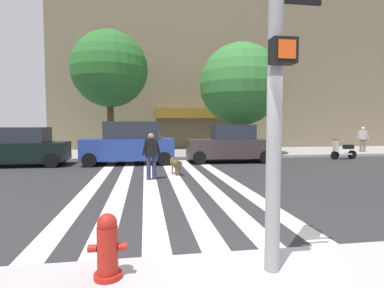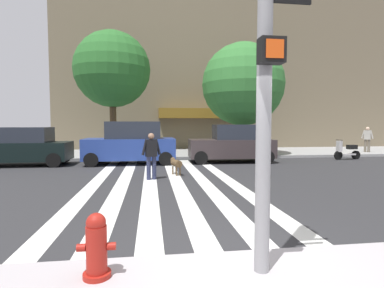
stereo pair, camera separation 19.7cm
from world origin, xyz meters
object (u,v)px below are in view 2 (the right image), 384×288
object	(u,v)px
fire_hydrant	(96,246)
pedestrian_dog_walker	(151,153)
parked_car_behind_first	(131,144)
street_tree_middle	(243,84)
parked_car_near_curb	(23,147)
parked_scooter	(347,151)
dog_on_leash	(176,163)
pedestrian_bystander	(367,138)
street_tree_nearest	(112,70)
parked_car_third_in_line	(232,145)

from	to	relation	value
fire_hydrant	pedestrian_dog_walker	distance (m)	7.16
parked_car_behind_first	street_tree_middle	world-z (taller)	street_tree_middle
fire_hydrant	street_tree_middle	distance (m)	15.77
parked_car_near_curb	parked_car_behind_first	bearing A→B (deg)	0.00
parked_scooter	dog_on_leash	xyz separation A→B (m)	(-9.85, -3.85, -0.04)
parked_car_near_curb	street_tree_middle	world-z (taller)	street_tree_middle
parked_car_near_curb	parked_scooter	distance (m)	16.76
pedestrian_bystander	street_tree_nearest	bearing A→B (deg)	178.82
pedestrian_dog_walker	parked_scooter	bearing A→B (deg)	23.86
parked_car_behind_first	parked_car_near_curb	bearing A→B (deg)	-180.00
parked_scooter	pedestrian_bystander	size ratio (longest dim) A/B	1.00
parked_car_behind_first	dog_on_leash	distance (m)	4.10
pedestrian_dog_walker	street_tree_nearest	bearing A→B (deg)	106.06
parked_scooter	dog_on_leash	bearing A→B (deg)	-158.63
parked_car_near_curb	street_tree_nearest	bearing A→B (deg)	39.34
parked_car_near_curb	street_tree_middle	size ratio (longest dim) A/B	0.64
parked_car_near_curb	parked_car_third_in_line	xyz separation A→B (m)	(10.08, -0.00, 0.04)
fire_hydrant	dog_on_leash	bearing A→B (deg)	78.81
parked_scooter	street_tree_nearest	bearing A→B (deg)	167.72
street_tree_middle	fire_hydrant	bearing A→B (deg)	-113.46
street_tree_middle	parked_car_behind_first	bearing A→B (deg)	-159.25
street_tree_middle	parked_scooter	bearing A→B (deg)	-21.98
fire_hydrant	pedestrian_bystander	bearing A→B (deg)	44.63
pedestrian_dog_walker	dog_on_leash	xyz separation A→B (m)	(0.94, 0.92, -0.48)
dog_on_leash	parked_car_near_curb	bearing A→B (deg)	152.59
parked_car_near_curb	parked_car_behind_first	world-z (taller)	parked_car_behind_first
pedestrian_dog_walker	pedestrian_bystander	bearing A→B (deg)	27.55
dog_on_leash	pedestrian_bystander	bearing A→B (deg)	26.05
parked_car_behind_first	street_tree_middle	xyz separation A→B (m)	(6.42, 2.43, 3.31)
street_tree_nearest	dog_on_leash	distance (m)	8.73
parked_car_near_curb	parked_car_third_in_line	size ratio (longest dim) A/B	0.98
fire_hydrant	parked_car_behind_first	distance (m)	11.63
fire_hydrant	parked_car_behind_first	xyz separation A→B (m)	(-0.32, 11.61, 0.48)
pedestrian_dog_walker	fire_hydrant	bearing A→B (deg)	-95.25
street_tree_nearest	parked_scooter	bearing A→B (deg)	-12.28
parked_car_near_curb	pedestrian_dog_walker	xyz separation A→B (m)	(5.96, -4.50, 0.06)
parked_car_near_curb	pedestrian_dog_walker	world-z (taller)	parked_car_near_curb
fire_hydrant	street_tree_nearest	size ratio (longest dim) A/B	0.11
parked_car_near_curb	dog_on_leash	xyz separation A→B (m)	(6.90, -3.58, -0.42)
street_tree_nearest	street_tree_middle	distance (m)	7.70
parked_car_third_in_line	pedestrian_dog_walker	size ratio (longest dim) A/B	2.65
street_tree_nearest	street_tree_middle	world-z (taller)	street_tree_nearest
parked_car_behind_first	pedestrian_dog_walker	xyz separation A→B (m)	(0.98, -4.50, -0.08)
pedestrian_dog_walker	parked_car_behind_first	bearing A→B (deg)	102.25
parked_scooter	street_tree_middle	size ratio (longest dim) A/B	0.25
parked_car_near_curb	pedestrian_dog_walker	size ratio (longest dim) A/B	2.59
parked_car_behind_first	street_tree_middle	size ratio (longest dim) A/B	0.66
parked_car_near_curb	street_tree_nearest	size ratio (longest dim) A/B	0.59
fire_hydrant	parked_car_third_in_line	distance (m)	12.56
fire_hydrant	street_tree_nearest	world-z (taller)	street_tree_nearest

